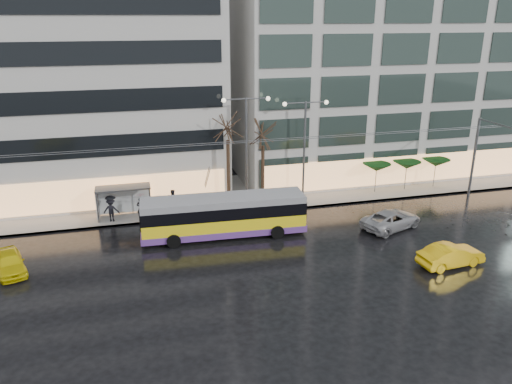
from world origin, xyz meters
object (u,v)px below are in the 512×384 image
object	(u,v)px
bus_shelter	(118,195)
taxi_a	(10,262)
trolleybus	(224,217)
street_lamp_near	(246,137)

from	to	relation	value
bus_shelter	taxi_a	xyz separation A→B (m)	(-6.69, -7.42, -1.28)
trolleybus	taxi_a	world-z (taller)	trolleybus
taxi_a	bus_shelter	bearing A→B (deg)	29.96
bus_shelter	taxi_a	bearing A→B (deg)	-132.05
trolleybus	street_lamp_near	distance (m)	7.74
trolleybus	bus_shelter	xyz separation A→B (m)	(-7.35, 5.41, 0.48)
street_lamp_near	taxi_a	distance (m)	19.41
taxi_a	street_lamp_near	bearing A→B (deg)	5.82
trolleybus	taxi_a	distance (m)	14.21
bus_shelter	street_lamp_near	size ratio (longest dim) A/B	0.47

